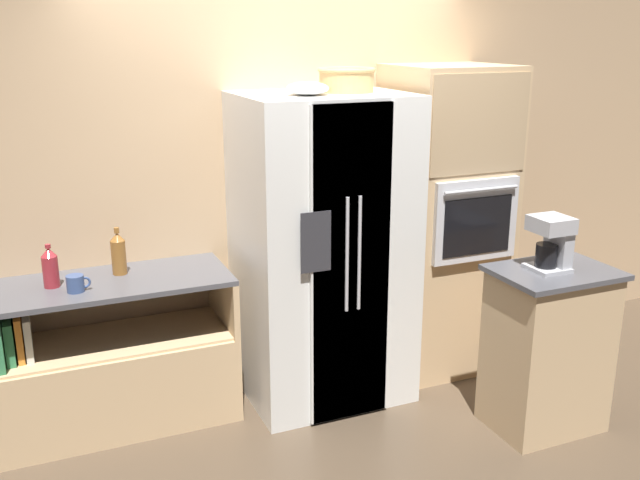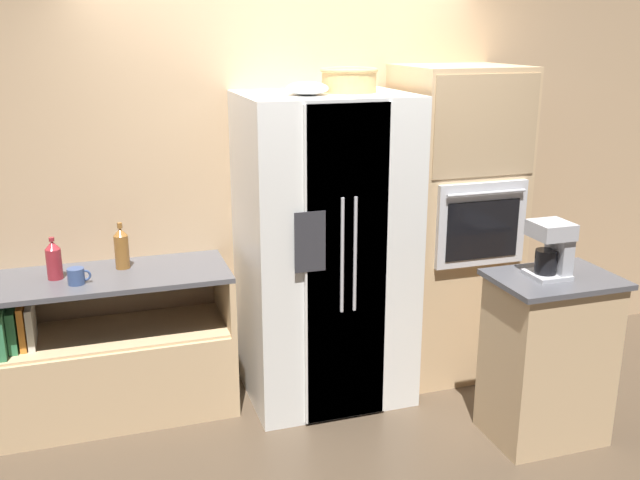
% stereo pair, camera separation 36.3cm
% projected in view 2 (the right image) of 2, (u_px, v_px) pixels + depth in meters
% --- Properties ---
extents(ground_plane, '(20.00, 20.00, 0.00)m').
position_uv_depth(ground_plane, '(310.00, 397.00, 4.53)').
color(ground_plane, '#4C3D2D').
extents(wall_back, '(12.00, 0.06, 2.80)m').
position_uv_depth(wall_back, '(286.00, 165.00, 4.59)').
color(wall_back, tan).
rests_on(wall_back, ground_plane).
extents(counter_left, '(1.35, 0.58, 0.88)m').
position_uv_depth(counter_left, '(115.00, 364.00, 4.26)').
color(counter_left, tan).
rests_on(counter_left, ground_plane).
extents(refrigerator, '(0.98, 0.84, 1.89)m').
position_uv_depth(refrigerator, '(325.00, 250.00, 4.36)').
color(refrigerator, silver).
rests_on(refrigerator, ground_plane).
extents(wall_oven, '(0.73, 0.73, 2.03)m').
position_uv_depth(wall_oven, '(453.00, 224.00, 4.67)').
color(wall_oven, tan).
rests_on(wall_oven, ground_plane).
extents(island_counter, '(0.67, 0.49, 0.96)m').
position_uv_depth(island_counter, '(547.00, 358.00, 3.97)').
color(island_counter, tan).
rests_on(island_counter, ground_plane).
extents(wicker_basket, '(0.34, 0.34, 0.14)m').
position_uv_depth(wicker_basket, '(349.00, 79.00, 4.12)').
color(wicker_basket, tan).
rests_on(wicker_basket, refrigerator).
extents(fruit_bowl, '(0.24, 0.24, 0.07)m').
position_uv_depth(fruit_bowl, '(307.00, 88.00, 3.96)').
color(fruit_bowl, white).
rests_on(fruit_bowl, refrigerator).
extents(bottle_tall, '(0.08, 0.08, 0.28)m').
position_uv_depth(bottle_tall, '(122.00, 248.00, 4.18)').
color(bottle_tall, brown).
rests_on(bottle_tall, counter_left).
extents(bottle_short, '(0.09, 0.09, 0.24)m').
position_uv_depth(bottle_short, '(54.00, 260.00, 4.01)').
color(bottle_short, maroon).
rests_on(bottle_short, counter_left).
extents(mug, '(0.13, 0.09, 0.09)m').
position_uv_depth(mug, '(77.00, 276.00, 3.94)').
color(mug, '#384C7A').
rests_on(mug, counter_left).
extents(coffee_maker, '(0.20, 0.20, 0.31)m').
position_uv_depth(coffee_maker, '(553.00, 247.00, 3.79)').
color(coffee_maker, '#B2B2B7').
rests_on(coffee_maker, island_counter).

